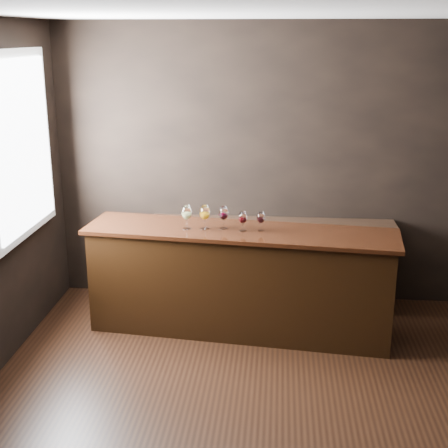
# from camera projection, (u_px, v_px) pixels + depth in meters

# --- Properties ---
(ground) EXTENTS (5.00, 5.00, 0.00)m
(ground) POSITION_uv_depth(u_px,v_px,m) (307.00, 421.00, 4.47)
(ground) COLOR black
(ground) RESTS_ON ground
(room_shell) EXTENTS (5.02, 4.52, 2.81)m
(room_shell) POSITION_uv_depth(u_px,v_px,m) (281.00, 170.00, 4.07)
(room_shell) COLOR black
(room_shell) RESTS_ON ground
(bar_counter) EXTENTS (2.76, 0.88, 0.95)m
(bar_counter) POSITION_uv_depth(u_px,v_px,m) (240.00, 283.00, 5.72)
(bar_counter) COLOR black
(bar_counter) RESTS_ON ground
(bar_top) EXTENTS (2.86, 0.95, 0.04)m
(bar_top) POSITION_uv_depth(u_px,v_px,m) (240.00, 232.00, 5.58)
(bar_top) COLOR black
(bar_top) RESTS_ON bar_counter
(back_bar_shelf) EXTENTS (2.44, 0.40, 0.88)m
(back_bar_shelf) POSITION_uv_depth(u_px,v_px,m) (271.00, 264.00, 6.30)
(back_bar_shelf) COLOR black
(back_bar_shelf) RESTS_ON ground
(glass_white) EXTENTS (0.09, 0.09, 0.21)m
(glass_white) POSITION_uv_depth(u_px,v_px,m) (187.00, 213.00, 5.56)
(glass_white) COLOR white
(glass_white) RESTS_ON bar_top
(glass_amber) EXTENTS (0.09, 0.09, 0.22)m
(glass_amber) POSITION_uv_depth(u_px,v_px,m) (205.00, 213.00, 5.55)
(glass_amber) COLOR white
(glass_amber) RESTS_ON bar_top
(glass_red_a) EXTENTS (0.09, 0.09, 0.20)m
(glass_red_a) POSITION_uv_depth(u_px,v_px,m) (224.00, 214.00, 5.57)
(glass_red_a) COLOR white
(glass_red_a) RESTS_ON bar_top
(glass_red_b) EXTENTS (0.08, 0.08, 0.18)m
(glass_red_b) POSITION_uv_depth(u_px,v_px,m) (243.00, 218.00, 5.50)
(glass_red_b) COLOR white
(glass_red_b) RESTS_ON bar_top
(glass_red_c) EXTENTS (0.07, 0.07, 0.17)m
(glass_red_c) POSITION_uv_depth(u_px,v_px,m) (261.00, 218.00, 5.51)
(glass_red_c) COLOR white
(glass_red_c) RESTS_ON bar_top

